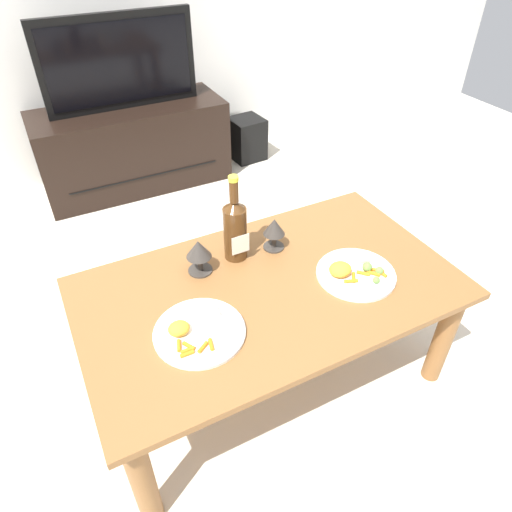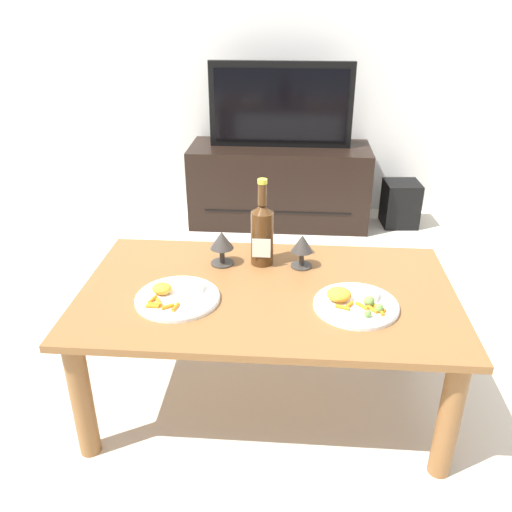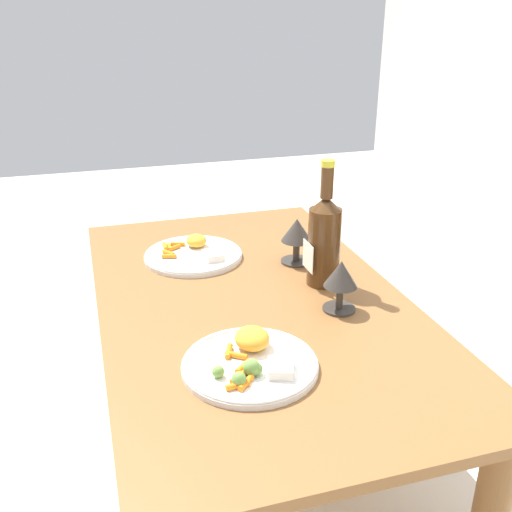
% 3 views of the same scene
% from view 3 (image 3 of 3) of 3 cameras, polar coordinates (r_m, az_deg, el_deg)
% --- Properties ---
extents(ground_plane, '(6.40, 6.40, 0.00)m').
position_cam_3_polar(ground_plane, '(1.74, -0.32, -18.05)').
color(ground_plane, beige).
extents(dining_table, '(1.28, 0.75, 0.47)m').
position_cam_3_polar(dining_table, '(1.51, -0.36, -6.67)').
color(dining_table, brown).
rests_on(dining_table, ground_plane).
extents(wine_bottle, '(0.08, 0.09, 0.33)m').
position_cam_3_polar(wine_bottle, '(1.51, 6.60, 1.80)').
color(wine_bottle, '#4C2D14').
rests_on(wine_bottle, dining_table).
extents(goblet_left, '(0.09, 0.09, 0.13)m').
position_cam_3_polar(goblet_left, '(1.65, 3.95, 2.21)').
color(goblet_left, '#38332D').
rests_on(goblet_left, dining_table).
extents(goblet_right, '(0.08, 0.08, 0.13)m').
position_cam_3_polar(goblet_right, '(1.40, 8.17, -2.05)').
color(goblet_right, '#38332D').
rests_on(goblet_right, dining_table).
extents(dinner_plate_left, '(0.28, 0.28, 0.05)m').
position_cam_3_polar(dinner_plate_left, '(1.71, -6.01, 0.21)').
color(dinner_plate_left, white).
rests_on(dinner_plate_left, dining_table).
extents(dinner_plate_right, '(0.28, 0.28, 0.06)m').
position_cam_3_polar(dinner_plate_right, '(1.21, -0.52, -10.12)').
color(dinner_plate_right, white).
rests_on(dinner_plate_right, dining_table).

